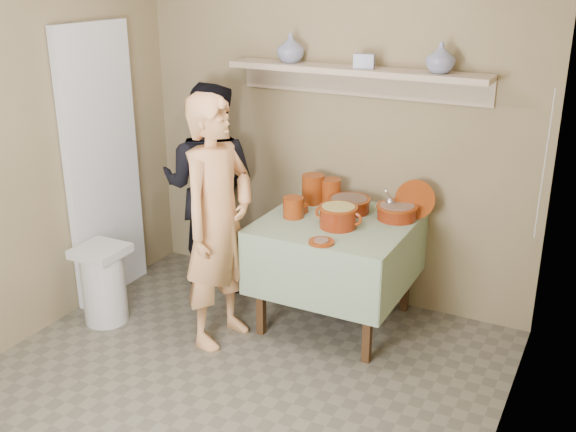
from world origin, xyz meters
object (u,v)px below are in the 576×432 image
Objects in this scene: person_helper at (209,186)px; cazuela_rice at (338,215)px; serving_table at (337,237)px; person_cook at (218,223)px; trash_bin at (104,284)px.

person_helper is 1.22m from cazuela_rice.
serving_table is 0.24m from cazuela_rice.
person_cook is 2.94× the size of trash_bin.
person_cook is 0.89m from person_helper.
person_cook is at bearing -146.40° from cazuela_rice.
person_helper reaches higher than serving_table.
person_helper is at bearing 71.10° from trash_bin.
person_cook reaches higher than cazuela_rice.
person_cook reaches higher than serving_table.
person_cook is 0.82m from serving_table.
person_helper is 1.07m from trash_bin.
serving_table is at bearing 113.50° from cazuela_rice.
person_helper is 1.61× the size of serving_table.
person_cook is 0.77m from cazuela_rice.
serving_table is 1.65m from trash_bin.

